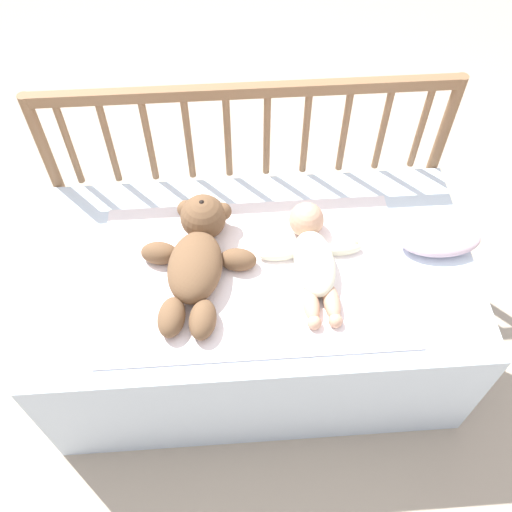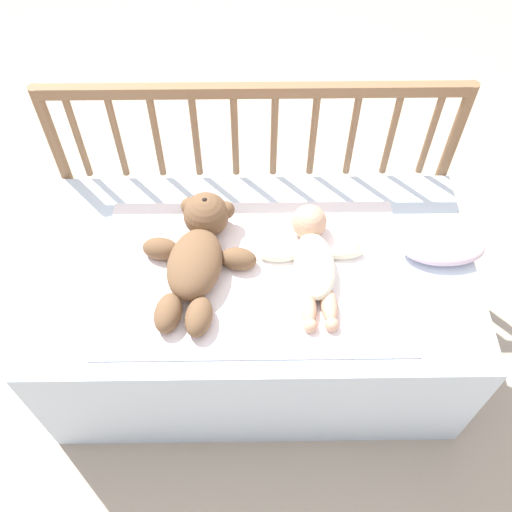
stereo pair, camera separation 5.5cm
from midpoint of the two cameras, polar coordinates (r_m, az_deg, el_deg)
ground_plane at (r=2.09m, az=0.76°, el=-8.74°), size 12.00×12.00×0.00m
crib_mattress at (r=1.88m, az=0.84°, el=-5.29°), size 1.29×0.72×0.49m
crib_rail at (r=1.84m, az=0.72°, el=10.75°), size 1.29×0.04×0.84m
blanket at (r=1.65m, az=0.67°, el=-1.82°), size 0.88×0.55×0.01m
teddy_bear at (r=1.64m, az=-4.89°, el=0.36°), size 0.34×0.47×0.14m
baby at (r=1.65m, az=6.70°, el=-0.24°), size 0.31×0.41×0.11m
small_pillow at (r=1.77m, az=19.08°, el=0.75°), size 0.24×0.13×0.06m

